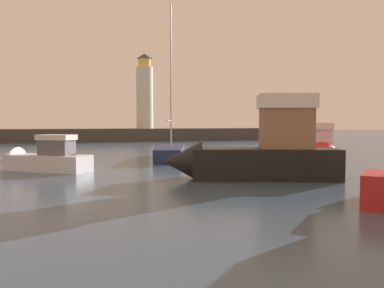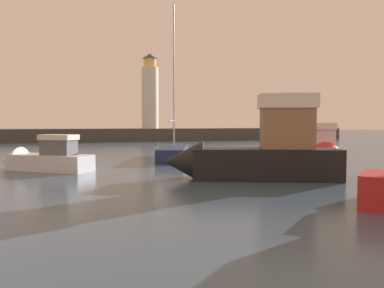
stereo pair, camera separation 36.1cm
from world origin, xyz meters
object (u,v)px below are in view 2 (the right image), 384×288
at_px(motorboat_2, 40,159).
at_px(motorboat_4, 324,150).
at_px(motorboat_5, 254,152).
at_px(lighthouse, 150,93).
at_px(sailboat_moored, 173,152).

bearing_deg(motorboat_2, motorboat_4, -1.24).
bearing_deg(motorboat_2, motorboat_5, -32.60).
bearing_deg(lighthouse, motorboat_4, -80.61).
distance_m(lighthouse, motorboat_4, 38.83).
relative_size(lighthouse, motorboat_2, 1.91).
distance_m(motorboat_2, sailboat_moored, 10.44).
bearing_deg(sailboat_moored, lighthouse, 83.64).
height_order(lighthouse, motorboat_2, lighthouse).
relative_size(lighthouse, motorboat_5, 1.30).
bearing_deg(sailboat_moored, motorboat_4, -27.87).
bearing_deg(motorboat_5, sailboat_moored, 97.24).
bearing_deg(lighthouse, sailboat_moored, -96.36).
distance_m(lighthouse, motorboat_5, 44.69).
distance_m(motorboat_2, motorboat_5, 12.78).
distance_m(motorboat_5, sailboat_moored, 11.80).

